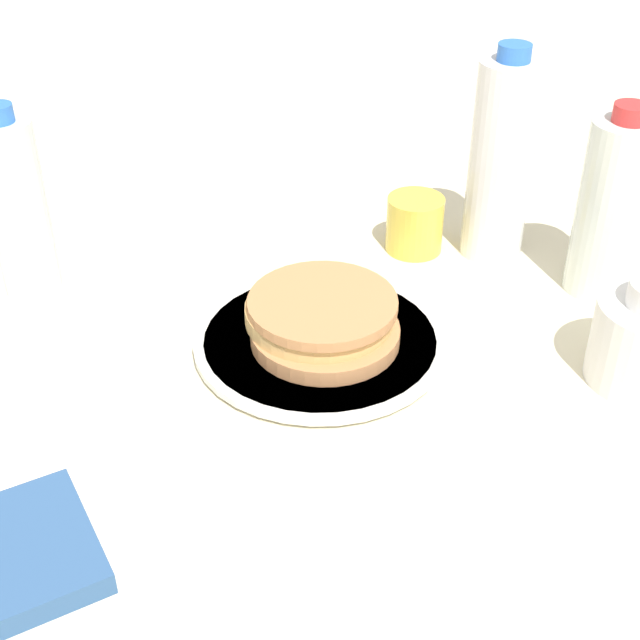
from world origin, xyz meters
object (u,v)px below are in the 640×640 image
Objects in this scene: water_bottle_far at (18,208)px; water_bottle_near at (612,207)px; plate at (320,341)px; pancake_stack at (322,319)px; juice_glass at (415,224)px; water_bottle_mid at (501,160)px.

water_bottle_near is at bearing 71.41° from water_bottle_far.
water_bottle_near reaches higher than plate.
water_bottle_far reaches higher than plate.
water_bottle_far is at bearing -127.77° from pancake_stack.
juice_glass is at bearing 132.05° from plate.
water_bottle_near is at bearing 47.78° from juice_glass.
juice_glass is (-0.15, 0.17, 0.03)m from plate.
pancake_stack reaches higher than plate.
pancake_stack is 0.77× the size of water_bottle_near.
plate is at bearing 51.93° from water_bottle_far.
juice_glass reaches higher than plate.
water_bottle_mid is (0.03, 0.08, 0.08)m from juice_glass.
water_bottle_mid is at bearing 80.18° from water_bottle_far.
water_bottle_mid is (-0.12, 0.25, 0.11)m from plate.
water_bottle_far is (-0.06, -0.43, 0.07)m from juice_glass.
water_bottle_far is (-0.21, -0.27, 0.09)m from plate.
water_bottle_far is at bearing -97.28° from juice_glass.
plate is 0.03m from pancake_stack.
juice_glass is 0.22m from water_bottle_near.
plate is at bearing -88.52° from water_bottle_near.
water_bottle_mid is at bearing 115.01° from plate.
plate is 0.34m from water_bottle_near.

